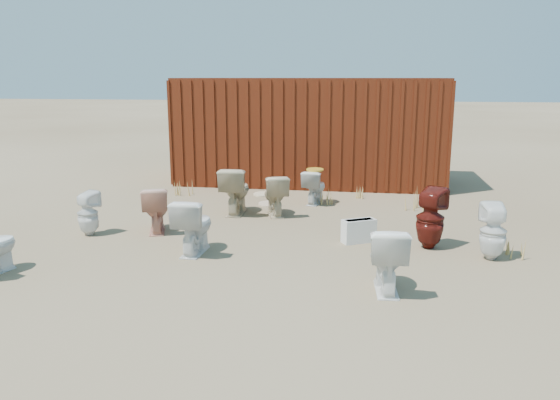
# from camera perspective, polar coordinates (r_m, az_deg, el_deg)

# --- Properties ---
(ground) EXTENTS (100.00, 100.00, 0.00)m
(ground) POSITION_cam_1_polar(r_m,az_deg,el_deg) (8.06, -0.67, -4.75)
(ground) COLOR brown
(ground) RESTS_ON ground
(shipping_container) EXTENTS (6.00, 2.40, 2.40)m
(shipping_container) POSITION_cam_1_polar(r_m,az_deg,el_deg) (12.90, 3.23, 7.28)
(shipping_container) COLOR #53190D
(shipping_container) RESTS_ON ground
(toilet_front_pink) EXTENTS (0.62, 0.82, 0.74)m
(toilet_front_pink) POSITION_cam_1_polar(r_m,az_deg,el_deg) (8.90, -12.85, -0.93)
(toilet_front_pink) COLOR tan
(toilet_front_pink) RESTS_ON ground
(toilet_front_c) EXTENTS (0.47, 0.79, 0.79)m
(toilet_front_c) POSITION_cam_1_polar(r_m,az_deg,el_deg) (7.72, -8.99, -2.65)
(toilet_front_c) COLOR white
(toilet_front_c) RESTS_ON ground
(toilet_front_maroon) EXTENTS (0.55, 0.55, 0.88)m
(toilet_front_maroon) POSITION_cam_1_polar(r_m,az_deg,el_deg) (8.11, 15.43, -1.86)
(toilet_front_maroon) COLOR #55140E
(toilet_front_maroon) RESTS_ON ground
(toilet_front_e) EXTENTS (0.49, 0.79, 0.78)m
(toilet_front_e) POSITION_cam_1_polar(r_m,az_deg,el_deg) (6.41, 11.09, -5.99)
(toilet_front_e) COLOR white
(toilet_front_e) RESTS_ON ground
(toilet_back_a) EXTENTS (0.40, 0.41, 0.70)m
(toilet_back_a) POSITION_cam_1_polar(r_m,az_deg,el_deg) (8.99, -19.44, -1.33)
(toilet_back_a) COLOR white
(toilet_back_a) RESTS_ON ground
(toilet_back_beige_left) EXTENTS (0.63, 0.82, 0.74)m
(toilet_back_beige_left) POSITION_cam_1_polar(r_m,az_deg,el_deg) (9.72, -0.54, 0.54)
(toilet_back_beige_left) COLOR beige
(toilet_back_beige_left) RESTS_ON ground
(toilet_back_beige_right) EXTENTS (0.49, 0.84, 0.85)m
(toilet_back_beige_right) POSITION_cam_1_polar(r_m,az_deg,el_deg) (9.85, -4.67, 1.01)
(toilet_back_beige_right) COLOR #C6B691
(toilet_back_beige_right) RESTS_ON ground
(toilet_back_yellowlid) EXTENTS (0.50, 0.71, 0.66)m
(toilet_back_yellowlid) POSITION_cam_1_polar(r_m,az_deg,el_deg) (10.63, 3.64, 1.36)
(toilet_back_yellowlid) COLOR silver
(toilet_back_yellowlid) RESTS_ON ground
(toilet_back_e) EXTENTS (0.38, 0.39, 0.78)m
(toilet_back_e) POSITION_cam_1_polar(r_m,az_deg,el_deg) (7.89, 21.37, -3.09)
(toilet_back_e) COLOR white
(toilet_back_e) RESTS_ON ground
(yellow_lid) EXTENTS (0.33, 0.42, 0.02)m
(yellow_lid) POSITION_cam_1_polar(r_m,az_deg,el_deg) (10.57, 3.67, 3.19)
(yellow_lid) COLOR gold
(yellow_lid) RESTS_ON toilet_back_yellowlid
(loose_tank) EXTENTS (0.53, 0.42, 0.35)m
(loose_tank) POSITION_cam_1_polar(r_m,az_deg,el_deg) (8.24, 8.23, -3.22)
(loose_tank) COLOR silver
(loose_tank) RESTS_ON ground
(loose_lid_near) EXTENTS (0.49, 0.57, 0.02)m
(loose_lid_near) POSITION_cam_1_polar(r_m,az_deg,el_deg) (10.60, -1.24, -0.40)
(loose_lid_near) COLOR #C9B092
(loose_lid_near) RESTS_ON ground
(loose_lid_far) EXTENTS (0.40, 0.49, 0.02)m
(loose_lid_far) POSITION_cam_1_polar(r_m,az_deg,el_deg) (11.49, -1.90, 0.63)
(loose_lid_far) COLOR beige
(loose_lid_far) RESTS_ON ground
(weed_clump_a) EXTENTS (0.36, 0.36, 0.28)m
(weed_clump_a) POSITION_cam_1_polar(r_m,az_deg,el_deg) (11.69, -10.00, 1.27)
(weed_clump_a) COLOR #AB8944
(weed_clump_a) RESTS_ON ground
(weed_clump_b) EXTENTS (0.32, 0.32, 0.32)m
(weed_clump_b) POSITION_cam_1_polar(r_m,az_deg,el_deg) (10.67, 4.66, 0.44)
(weed_clump_b) COLOR #AB8944
(weed_clump_b) RESTS_ON ground
(weed_clump_c) EXTENTS (0.36, 0.36, 0.37)m
(weed_clump_c) POSITION_cam_1_polar(r_m,az_deg,el_deg) (10.49, 13.87, 0.04)
(weed_clump_c) COLOR #AB8944
(weed_clump_c) RESTS_ON ground
(weed_clump_d) EXTENTS (0.30, 0.30, 0.26)m
(weed_clump_d) POSITION_cam_1_polar(r_m,az_deg,el_deg) (11.32, -0.08, 1.06)
(weed_clump_d) COLOR #AB8944
(weed_clump_d) RESTS_ON ground
(weed_clump_e) EXTENTS (0.34, 0.34, 0.28)m
(weed_clump_e) POSITION_cam_1_polar(r_m,az_deg,el_deg) (11.31, 8.86, 0.95)
(weed_clump_e) COLOR #AB8944
(weed_clump_e) RESTS_ON ground
(weed_clump_f) EXTENTS (0.28, 0.28, 0.25)m
(weed_clump_f) POSITION_cam_1_polar(r_m,az_deg,el_deg) (8.20, 23.35, -4.59)
(weed_clump_f) COLOR #AB8944
(weed_clump_f) RESTS_ON ground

